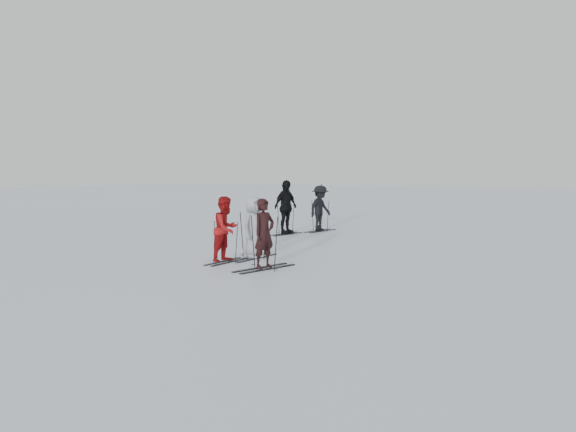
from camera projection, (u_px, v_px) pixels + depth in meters
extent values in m
plane|color=silver|center=(268.00, 252.00, 16.65)|extent=(120.00, 120.00, 0.00)
imported|color=black|center=(264.00, 234.00, 13.76)|extent=(0.49, 0.68, 1.71)
imported|color=#A21213|center=(226.00, 230.00, 14.75)|extent=(0.71, 0.88, 1.71)
imported|color=#AFB2B9|center=(253.00, 228.00, 15.42)|extent=(0.58, 0.85, 1.69)
imported|color=black|center=(286.00, 208.00, 21.01)|extent=(0.57, 1.21, 2.01)
imported|color=black|center=(320.00, 209.00, 22.08)|extent=(0.75, 1.19, 1.77)
cylinder|color=black|center=(321.00, 204.00, 24.94)|extent=(0.04, 0.04, 1.79)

